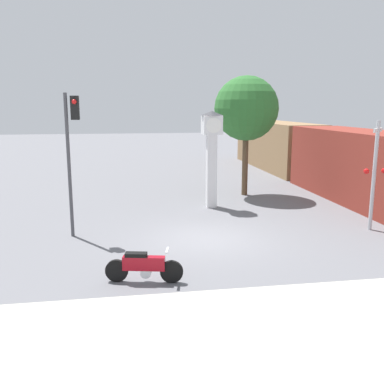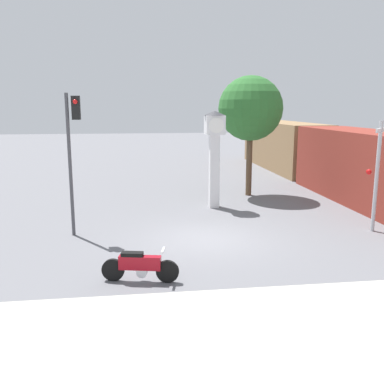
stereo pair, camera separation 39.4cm
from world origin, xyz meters
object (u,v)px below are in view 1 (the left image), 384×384
Objects in this scene: freight_train at (311,154)px; railroad_crossing_signal at (375,171)px; clock_tower at (212,144)px; street_tree at (246,109)px; motorcycle at (144,266)px; traffic_light at (72,141)px.

railroad_crossing_signal reaches higher than freight_train.
street_tree is at bearing 46.66° from clock_tower.
motorcycle is 12.66m from street_tree.
street_tree is (7.93, 6.04, 1.02)m from traffic_light.
street_tree is (-5.14, -3.29, 2.72)m from freight_train.
clock_tower is (3.49, 8.12, 2.44)m from motorcycle.
traffic_light reaches higher than freight_train.
street_tree reaches higher than motorcycle.
freight_train reaches higher than motorcycle.
railroad_crossing_signal is 7.87m from street_tree.
freight_train is at bearing 32.64° from street_tree.
freight_train is (10.91, 13.83, 1.26)m from motorcycle.
street_tree is at bearing 112.14° from railroad_crossing_signal.
railroad_crossing_signal is at bearing -5.09° from traffic_light.
clock_tower is 6.73m from traffic_light.
railroad_crossing_signal is at bearing -67.86° from street_tree.
clock_tower is at bearing -142.43° from freight_train.
railroad_crossing_signal is (10.78, -0.96, -1.19)m from traffic_light.
freight_train is 10.55m from railroad_crossing_signal.
motorcycle is at bearing -118.72° from street_tree.
traffic_light is at bearing -144.49° from freight_train.
traffic_light reaches higher than clock_tower.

